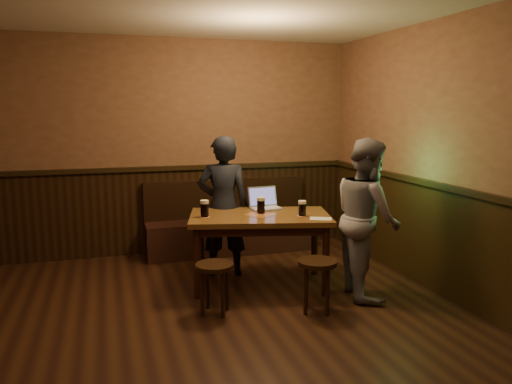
{
  "coord_description": "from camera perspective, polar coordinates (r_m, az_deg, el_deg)",
  "views": [
    {
      "loc": [
        -0.78,
        -3.58,
        1.9
      ],
      "look_at": [
        0.7,
        1.27,
        1.05
      ],
      "focal_mm": 35.0,
      "sensor_mm": 36.0,
      "label": 1
    }
  ],
  "objects": [
    {
      "name": "room",
      "position": [
        3.94,
        -5.3,
        -0.76
      ],
      "size": [
        5.04,
        6.04,
        2.84
      ],
      "color": "black",
      "rests_on": "ground"
    },
    {
      "name": "bench",
      "position": [
        6.71,
        -3.12,
        -4.21
      ],
      "size": [
        2.2,
        0.5,
        0.95
      ],
      "color": "black",
      "rests_on": "ground"
    },
    {
      "name": "pub_table",
      "position": [
        5.32,
        0.44,
        -3.69
      ],
      "size": [
        1.63,
        1.17,
        0.79
      ],
      "rotation": [
        0.0,
        0.0,
        -0.24
      ],
      "color": "brown",
      "rests_on": "ground"
    },
    {
      "name": "stool_left",
      "position": [
        4.71,
        -4.76,
        -9.3
      ],
      "size": [
        0.45,
        0.45,
        0.48
      ],
      "rotation": [
        0.0,
        0.0,
        0.33
      ],
      "color": "black",
      "rests_on": "ground"
    },
    {
      "name": "stool_right",
      "position": [
        4.76,
        7.0,
        -8.92
      ],
      "size": [
        0.48,
        0.48,
        0.5
      ],
      "rotation": [
        0.0,
        0.0,
        0.36
      ],
      "color": "black",
      "rests_on": "ground"
    },
    {
      "name": "pint_left",
      "position": [
        5.19,
        -5.9,
        -1.9
      ],
      "size": [
        0.12,
        0.12,
        0.18
      ],
      "color": "#AD2F15",
      "rests_on": "pub_table"
    },
    {
      "name": "pint_mid",
      "position": [
        5.34,
        0.57,
        -1.54
      ],
      "size": [
        0.12,
        0.12,
        0.18
      ],
      "color": "#AD2F15",
      "rests_on": "pub_table"
    },
    {
      "name": "pint_right",
      "position": [
        5.24,
        5.3,
        -1.87
      ],
      "size": [
        0.11,
        0.11,
        0.17
      ],
      "color": "#AD2F15",
      "rests_on": "pub_table"
    },
    {
      "name": "laptop",
      "position": [
        5.62,
        0.99,
        -1.27
      ],
      "size": [
        0.36,
        0.29,
        0.24
      ],
      "rotation": [
        0.0,
        0.0,
        0.07
      ],
      "color": "silver",
      "rests_on": "pub_table"
    },
    {
      "name": "menu",
      "position": [
        5.14,
        7.41,
        -3.04
      ],
      "size": [
        0.26,
        0.23,
        0.0
      ],
      "primitive_type": "cube",
      "rotation": [
        0.0,
        0.0,
        -0.42
      ],
      "color": "silver",
      "rests_on": "pub_table"
    },
    {
      "name": "person_suit",
      "position": [
        5.69,
        -3.74,
        -1.62
      ],
      "size": [
        0.66,
        0.51,
        1.61
      ],
      "primitive_type": "imported",
      "rotation": [
        0.0,
        0.0,
        2.91
      ],
      "color": "black",
      "rests_on": "ground"
    },
    {
      "name": "person_grey",
      "position": [
        5.19,
        12.56,
        -2.86
      ],
      "size": [
        0.74,
        0.88,
        1.62
      ],
      "primitive_type": "imported",
      "rotation": [
        0.0,
        0.0,
        1.4
      ],
      "color": "gray",
      "rests_on": "ground"
    }
  ]
}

